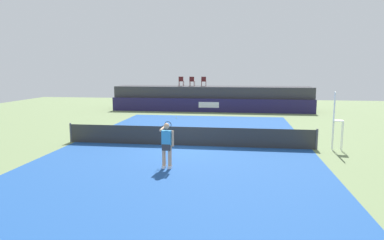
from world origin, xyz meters
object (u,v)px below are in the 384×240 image
Objects in this scene: umpire_chair at (336,117)px; tennis_player at (167,144)px; spectator_chair_far_left at (181,81)px; net_post_near at (71,133)px; spectator_chair_left at (192,81)px; spectator_chair_center at (204,81)px; tennis_ball at (176,118)px; net_post_far at (317,139)px.

tennis_player is at bearing -151.00° from umpire_chair.
net_post_near is at bearing -102.20° from spectator_chair_far_left.
spectator_chair_left and spectator_chair_center have the same top height.
net_post_near is 14.71× the size of tennis_ball.
tennis_player is at bearing -33.62° from net_post_near.
net_post_far is at bearing -59.05° from spectator_chair_far_left.
net_post_near is (-13.21, -0.02, -1.09)m from umpire_chair.
tennis_player is 13.58m from tennis_ball.
tennis_player is at bearing -88.25° from spectator_chair_center.
tennis_ball is (-2.12, 13.38, -0.92)m from tennis_player.
tennis_player is 26.03× the size of tennis_ball.
spectator_chair_far_left is 13.06× the size of tennis_ball.
spectator_chair_far_left is 19.45m from tennis_player.
spectator_chair_far_left is at bearing 77.80° from net_post_near.
spectator_chair_left is 0.32× the size of umpire_chair.
spectator_chair_center reaches higher than umpire_chair.
spectator_chair_left is 0.89× the size of net_post_near.
spectator_chair_center is 0.89× the size of net_post_near.
tennis_ball is at bearing 99.00° from tennis_player.
net_post_far is (12.40, 0.00, 0.00)m from net_post_near.
spectator_chair_left is 17.26m from net_post_far.
net_post_near is 1.00× the size of net_post_far.
spectator_chair_far_left is at bearing 123.18° from umpire_chair.
spectator_chair_left is at bearing 94.99° from tennis_player.
net_post_near is 0.56× the size of tennis_player.
net_post_near is (-3.29, -15.20, -2.19)m from spectator_chair_far_left.
spectator_chair_left is 1.00× the size of spectator_chair_center.
tennis_ball is (0.59, -5.80, -2.66)m from spectator_chair_far_left.
spectator_chair_far_left reaches higher than net_post_near.
net_post_near is at bearing -105.99° from spectator_chair_left.
tennis_player is at bearing -148.13° from net_post_far.
spectator_chair_center reaches higher than tennis_player.
spectator_chair_left is at bearing 118.15° from net_post_far.
spectator_chair_far_left is at bearing 98.03° from tennis_player.
spectator_chair_left is at bearing -5.84° from spectator_chair_far_left.
spectator_chair_center is at bearing 114.77° from net_post_far.
spectator_chair_far_left is 1.00× the size of spectator_chair_left.
umpire_chair is 13.33m from tennis_ball.
tennis_ball is at bearing 134.87° from umpire_chair.
umpire_chair is at bearing 0.07° from net_post_near.
umpire_chair is at bearing 29.00° from tennis_player.
spectator_chair_left is 15.85m from net_post_near.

